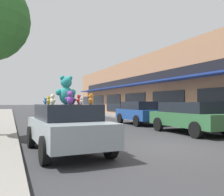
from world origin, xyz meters
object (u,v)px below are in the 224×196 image
(plush_art_car, at_px, (66,126))
(teddy_bear_blue, at_px, (45,101))
(teddy_bear_giant, at_px, (66,90))
(teddy_bear_cream, at_px, (53,99))
(teddy_bear_purple, at_px, (70,98))
(teddy_bear_yellow, at_px, (48,100))
(teddy_bear_red, at_px, (79,100))
(teddy_bear_white, at_px, (81,101))
(teddy_bear_orange, at_px, (91,99))
(teddy_bear_black, at_px, (73,99))
(parked_car_far_right, at_px, (139,112))
(parked_car_far_center, at_px, (190,116))

(plush_art_car, bearing_deg, teddy_bear_blue, 113.37)
(teddy_bear_giant, relative_size, teddy_bear_cream, 3.04)
(plush_art_car, distance_m, teddy_bear_purple, 1.17)
(plush_art_car, bearing_deg, teddy_bear_yellow, 136.61)
(teddy_bear_red, height_order, teddy_bear_purple, teddy_bear_purple)
(teddy_bear_white, relative_size, teddy_bear_orange, 0.66)
(teddy_bear_cream, bearing_deg, teddy_bear_yellow, -31.55)
(plush_art_car, height_order, teddy_bear_giant, teddy_bear_giant)
(plush_art_car, distance_m, teddy_bear_blue, 1.37)
(teddy_bear_blue, distance_m, teddy_bear_black, 0.90)
(teddy_bear_cream, xyz_separation_m, parked_car_far_right, (7.00, 7.77, -0.75))
(teddy_bear_giant, bearing_deg, teddy_bear_purple, 76.21)
(plush_art_car, relative_size, teddy_bear_red, 12.80)
(teddy_bear_yellow, distance_m, parked_car_far_center, 7.30)
(teddy_bear_white, xyz_separation_m, teddy_bear_purple, (-0.43, -0.41, 0.08))
(teddy_bear_white, xyz_separation_m, teddy_bear_red, (0.31, 1.44, 0.05))
(teddy_bear_white, height_order, teddy_bear_blue, teddy_bear_white)
(teddy_bear_yellow, height_order, teddy_bear_orange, teddy_bear_orange)
(teddy_bear_orange, distance_m, teddy_bear_black, 1.25)
(parked_car_far_center, xyz_separation_m, parked_car_far_right, (-0.00, 5.21, 0.01))
(teddy_bear_black, bearing_deg, parked_car_far_center, -143.87)
(teddy_bear_cream, relative_size, teddy_bear_orange, 0.90)
(teddy_bear_yellow, bearing_deg, teddy_bear_giant, 109.89)
(teddy_bear_red, relative_size, teddy_bear_purple, 0.87)
(teddy_bear_yellow, distance_m, teddy_bear_white, 1.16)
(teddy_bear_black, bearing_deg, teddy_bear_giant, 77.46)
(teddy_bear_orange, relative_size, parked_car_far_center, 0.07)
(teddy_bear_cream, distance_m, teddy_bear_purple, 0.64)
(teddy_bear_orange, height_order, teddy_bear_black, teddy_bear_black)
(teddy_bear_giant, distance_m, teddy_bear_black, 0.61)
(teddy_bear_white, height_order, parked_car_far_center, teddy_bear_white)
(teddy_bear_white, relative_size, teddy_bear_purple, 0.58)
(teddy_bear_blue, xyz_separation_m, teddy_bear_black, (0.88, -0.20, 0.06))
(teddy_bear_white, xyz_separation_m, teddy_bear_blue, (-0.85, 1.40, -0.00))
(teddy_bear_cream, bearing_deg, teddy_bear_red, -73.04)
(teddy_bear_red, xyz_separation_m, teddy_bear_purple, (-0.73, -1.85, 0.02))
(teddy_bear_orange, distance_m, parked_car_far_center, 6.51)
(teddy_bear_giant, distance_m, teddy_bear_red, 0.96)
(teddy_bear_cream, height_order, teddy_bear_orange, teddy_bear_orange)
(parked_car_far_right, bearing_deg, teddy_bear_red, -132.49)
(plush_art_car, xyz_separation_m, teddy_bear_white, (0.36, -0.39, 0.78))
(teddy_bear_giant, distance_m, parked_car_far_center, 6.84)
(teddy_bear_blue, distance_m, teddy_bear_orange, 1.83)
(teddy_bear_blue, bearing_deg, parked_car_far_center, -171.31)
(teddy_bear_blue, height_order, parked_car_far_right, teddy_bear_blue)
(teddy_bear_yellow, bearing_deg, teddy_bear_black, 139.85)
(teddy_bear_giant, bearing_deg, teddy_bear_black, -132.69)
(teddy_bear_purple, distance_m, teddy_bear_black, 1.67)
(teddy_bear_orange, bearing_deg, teddy_bear_red, -145.22)
(plush_art_car, relative_size, teddy_bear_yellow, 16.25)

